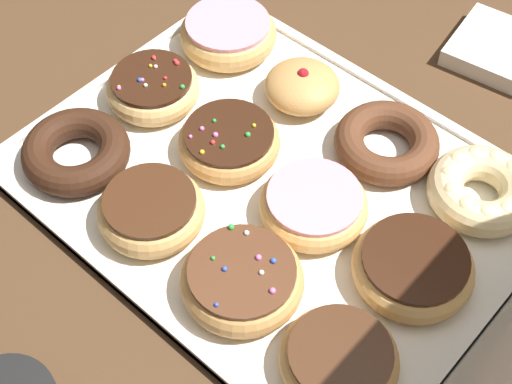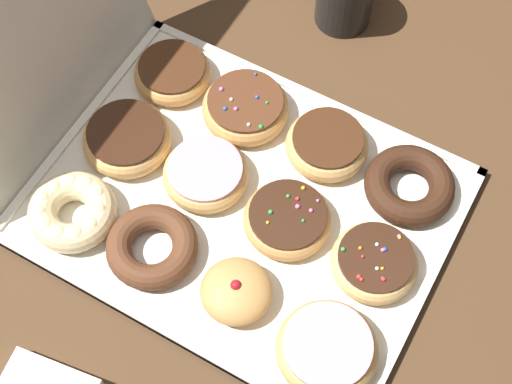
% 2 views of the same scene
% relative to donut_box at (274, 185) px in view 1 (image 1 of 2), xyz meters
% --- Properties ---
extents(ground_plane, '(3.00, 3.00, 0.00)m').
position_rel_donut_box_xyz_m(ground_plane, '(0.00, 0.00, -0.01)').
color(ground_plane, '#4C331E').
extents(donut_box, '(0.40, 0.52, 0.01)m').
position_rel_donut_box_xyz_m(donut_box, '(0.00, 0.00, 0.00)').
color(donut_box, silver).
rests_on(donut_box, ground).
extents(pink_frosted_donut_0, '(0.12, 0.12, 0.04)m').
position_rel_donut_box_xyz_m(pink_frosted_donut_0, '(-0.13, -0.19, 0.03)').
color(pink_frosted_donut_0, tan).
rests_on(pink_frosted_donut_0, donut_box).
extents(sprinkle_donut_1, '(0.11, 0.11, 0.04)m').
position_rel_donut_box_xyz_m(sprinkle_donut_1, '(-0.00, -0.19, 0.02)').
color(sprinkle_donut_1, '#E5B770').
rests_on(sprinkle_donut_1, donut_box).
extents(chocolate_cake_ring_donut_2, '(0.12, 0.12, 0.03)m').
position_rel_donut_box_xyz_m(chocolate_cake_ring_donut_2, '(0.12, -0.18, 0.02)').
color(chocolate_cake_ring_donut_2, '#381E11').
rests_on(chocolate_cake_ring_donut_2, donut_box).
extents(jelly_filled_donut_3, '(0.09, 0.09, 0.05)m').
position_rel_donut_box_xyz_m(jelly_filled_donut_3, '(-0.12, -0.06, 0.03)').
color(jelly_filled_donut_3, tan).
rests_on(jelly_filled_donut_3, donut_box).
extents(sprinkle_donut_4, '(0.11, 0.11, 0.04)m').
position_rel_donut_box_xyz_m(sprinkle_donut_4, '(0.00, -0.07, 0.02)').
color(sprinkle_donut_4, tan).
rests_on(sprinkle_donut_4, donut_box).
extents(chocolate_frosted_donut_5, '(0.11, 0.11, 0.04)m').
position_rel_donut_box_xyz_m(chocolate_frosted_donut_5, '(0.12, -0.06, 0.03)').
color(chocolate_frosted_donut_5, tan).
rests_on(chocolate_frosted_donut_5, donut_box).
extents(chocolate_cake_ring_donut_6, '(0.12, 0.12, 0.03)m').
position_rel_donut_box_xyz_m(chocolate_cake_ring_donut_6, '(-0.12, 0.06, 0.02)').
color(chocolate_cake_ring_donut_6, '#59331E').
rests_on(chocolate_cake_ring_donut_6, donut_box).
extents(pink_frosted_donut_7, '(0.11, 0.11, 0.04)m').
position_rel_donut_box_xyz_m(pink_frosted_donut_7, '(0.01, 0.06, 0.02)').
color(pink_frosted_donut_7, tan).
rests_on(pink_frosted_donut_7, donut_box).
extents(sprinkle_donut_8, '(0.12, 0.12, 0.04)m').
position_rel_donut_box_xyz_m(sprinkle_donut_8, '(0.12, 0.06, 0.02)').
color(sprinkle_donut_8, tan).
rests_on(sprinkle_donut_8, donut_box).
extents(cruller_donut_9, '(0.11, 0.11, 0.04)m').
position_rel_donut_box_xyz_m(cruller_donut_9, '(-0.12, 0.18, 0.03)').
color(cruller_donut_9, beige).
rests_on(cruller_donut_9, donut_box).
extents(chocolate_frosted_donut_10, '(0.12, 0.12, 0.04)m').
position_rel_donut_box_xyz_m(chocolate_frosted_donut_10, '(0.00, 0.18, 0.02)').
color(chocolate_frosted_donut_10, tan).
rests_on(chocolate_frosted_donut_10, donut_box).
extents(chocolate_frosted_donut_11, '(0.11, 0.11, 0.04)m').
position_rel_donut_box_xyz_m(chocolate_frosted_donut_11, '(0.12, 0.18, 0.02)').
color(chocolate_frosted_donut_11, tan).
rests_on(chocolate_frosted_donut_11, donut_box).
extents(napkin_stack, '(0.13, 0.13, 0.02)m').
position_rel_donut_box_xyz_m(napkin_stack, '(-0.35, 0.07, 0.01)').
color(napkin_stack, white).
rests_on(napkin_stack, ground).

